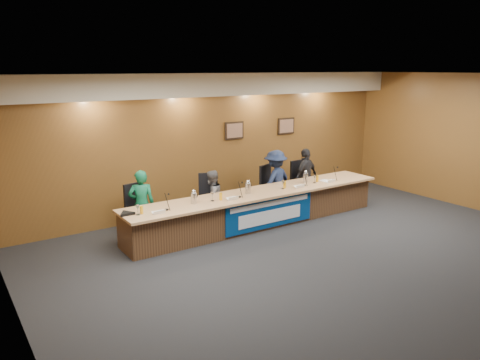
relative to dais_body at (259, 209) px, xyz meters
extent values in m
plane|color=black|center=(0.00, -2.40, -0.35)|extent=(10.00, 10.00, 0.00)
cube|color=silver|center=(0.00, -2.40, 2.85)|extent=(10.00, 8.00, 0.04)
cube|color=brown|center=(0.00, 1.60, 1.25)|extent=(10.00, 0.04, 3.20)
cube|color=brown|center=(-5.00, -2.40, 1.25)|extent=(0.04, 8.00, 3.20)
cube|color=beige|center=(0.00, 1.35, 2.60)|extent=(10.00, 0.50, 0.50)
cube|color=#4A2F1B|center=(0.00, 0.00, 0.00)|extent=(6.00, 0.80, 0.70)
cube|color=tan|center=(0.00, -0.05, 0.38)|extent=(6.10, 0.95, 0.05)
cube|color=navy|center=(0.00, -0.41, 0.03)|extent=(2.20, 0.02, 0.65)
cube|color=silver|center=(0.00, -0.43, 0.23)|extent=(2.00, 0.01, 0.10)
cube|color=silver|center=(0.00, -0.43, -0.05)|extent=(1.60, 0.01, 0.28)
cube|color=black|center=(0.40, 1.57, 1.50)|extent=(0.52, 0.04, 0.42)
cube|color=black|center=(2.00, 1.57, 1.50)|extent=(0.52, 0.04, 0.42)
imported|color=#0C5334|center=(-2.41, 0.60, 0.35)|extent=(0.60, 0.50, 1.40)
imported|color=#555459|center=(-0.82, 0.60, 0.25)|extent=(0.69, 0.61, 1.19)
imported|color=#141E3A|center=(0.92, 0.60, 0.38)|extent=(1.05, 0.77, 1.46)
imported|color=black|center=(1.86, 0.60, 0.36)|extent=(0.89, 0.54, 1.41)
cube|color=black|center=(-2.41, 0.70, 0.13)|extent=(0.55, 0.55, 0.08)
cube|color=black|center=(-0.82, 0.70, 0.13)|extent=(0.63, 0.63, 0.08)
cube|color=black|center=(0.92, 0.70, 0.13)|extent=(0.61, 0.61, 0.08)
cube|color=black|center=(1.86, 0.70, 0.13)|extent=(0.49, 0.49, 0.08)
cube|color=white|center=(-2.43, -0.31, 0.45)|extent=(0.24, 0.08, 0.10)
cylinder|color=black|center=(-2.22, -0.16, 0.41)|extent=(0.07, 0.07, 0.02)
cylinder|color=#E8A214|center=(-2.69, -0.11, 0.47)|extent=(0.06, 0.06, 0.15)
cylinder|color=silver|center=(-2.77, -0.13, 0.49)|extent=(0.08, 0.08, 0.18)
cube|color=white|center=(-0.82, -0.28, 0.45)|extent=(0.24, 0.08, 0.10)
cylinder|color=black|center=(-0.61, -0.17, 0.41)|extent=(0.07, 0.07, 0.02)
cylinder|color=#E8A214|center=(-1.03, -0.14, 0.47)|extent=(0.06, 0.06, 0.15)
cylinder|color=silver|center=(-1.20, -0.10, 0.49)|extent=(0.08, 0.08, 0.18)
cube|color=white|center=(0.92, -0.28, 0.45)|extent=(0.24, 0.08, 0.10)
cylinder|color=black|center=(1.14, -0.17, 0.41)|extent=(0.07, 0.07, 0.02)
cylinder|color=#E8A214|center=(0.64, -0.08, 0.47)|extent=(0.06, 0.06, 0.15)
cylinder|color=silver|center=(0.55, -0.13, 0.49)|extent=(0.08, 0.08, 0.18)
cube|color=white|center=(1.84, -0.30, 0.45)|extent=(0.24, 0.08, 0.10)
cylinder|color=black|center=(2.04, -0.18, 0.41)|extent=(0.07, 0.07, 0.02)
cylinder|color=#E8A214|center=(1.62, -0.06, 0.47)|extent=(0.06, 0.06, 0.15)
cylinder|color=silver|center=(1.49, -0.13, 0.49)|extent=(0.08, 0.08, 0.18)
cylinder|color=silver|center=(-1.60, -0.05, 0.51)|extent=(0.12, 0.12, 0.22)
cylinder|color=silver|center=(-0.30, -0.02, 0.51)|extent=(0.12, 0.12, 0.23)
cylinder|color=silver|center=(1.34, 0.03, 0.52)|extent=(0.11, 0.11, 0.23)
cylinder|color=black|center=(-2.94, -0.02, 0.43)|extent=(0.32, 0.32, 0.05)
cube|color=white|center=(1.85, -0.14, 0.40)|extent=(0.26, 0.33, 0.01)
camera|label=1|loc=(-5.69, -7.79, 2.97)|focal=35.00mm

